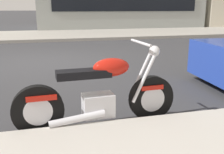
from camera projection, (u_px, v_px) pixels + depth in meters
ground_plane at (49, 62)px, 7.63m from camera, size 260.00×260.00×0.00m
parking_stall_stripe at (55, 114)px, 3.89m from camera, size 0.12×2.20×0.01m
parked_motorcycle at (100, 96)px, 3.41m from camera, size 2.16×0.62×1.12m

